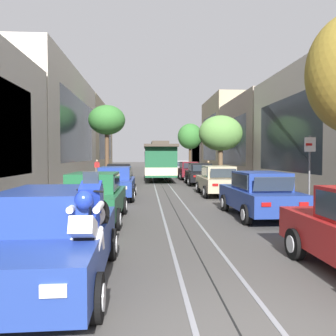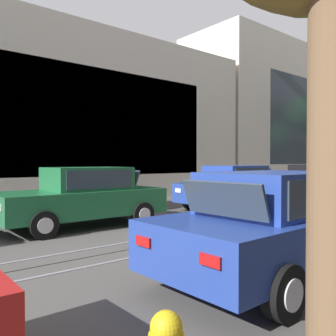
{
  "view_description": "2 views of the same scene",
  "coord_description": "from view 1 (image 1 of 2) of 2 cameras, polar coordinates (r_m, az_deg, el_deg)",
  "views": [
    {
      "loc": [
        -1.12,
        -3.43,
        2.15
      ],
      "look_at": [
        0.3,
        18.77,
        1.33
      ],
      "focal_mm": 36.68,
      "sensor_mm": 36.0,
      "label": 1
    },
    {
      "loc": [
        5.86,
        3.57,
        1.74
      ],
      "look_at": [
        -1.33,
        9.47,
        1.56
      ],
      "focal_mm": 37.97,
      "sensor_mm": 36.0,
      "label": 2
    }
  ],
  "objects": [
    {
      "name": "parked_car_black_fourth_left",
      "position": [
        23.29,
        -8.12,
        -1.24
      ],
      "size": [
        2.13,
        4.41,
        1.58
      ],
      "color": "black",
      "rests_on": "ground"
    },
    {
      "name": "pedestrian_on_left_pavement",
      "position": [
        37.5,
        -11.72,
        0.23
      ],
      "size": [
        0.55,
        0.4,
        1.69
      ],
      "color": "slate",
      "rests_on": "ground"
    },
    {
      "name": "parked_car_black_fourth_right",
      "position": [
        25.29,
        5.29,
        -0.97
      ],
      "size": [
        2.08,
        4.39,
        1.58
      ],
      "color": "black",
      "rests_on": "ground"
    },
    {
      "name": "ground_plane",
      "position": [
        29.81,
        -1.49,
        -2.04
      ],
      "size": [
        164.24,
        164.24,
        0.0
      ],
      "primitive_type": "plane",
      "color": "#4C4947"
    },
    {
      "name": "pedestrian_on_right_pavement",
      "position": [
        37.56,
        6.71,
        0.15
      ],
      "size": [
        0.55,
        0.4,
        1.57
      ],
      "color": "black",
      "rests_on": "ground"
    },
    {
      "name": "cable_car_trolley",
      "position": [
        29.15,
        -1.45,
        1.14
      ],
      "size": [
        2.58,
        9.14,
        3.28
      ],
      "color": "#1E5B38",
      "rests_on": "ground"
    },
    {
      "name": "building_facade_left",
      "position": [
        37.39,
        -17.67,
        6.1
      ],
      "size": [
        5.59,
        65.4,
        10.33
      ],
      "color": "beige",
      "rests_on": "ground"
    },
    {
      "name": "motorcycle_with_rider",
      "position": [
        5.23,
        -13.21,
        -10.72
      ],
      "size": [
        0.48,
        1.81,
        1.9
      ],
      "color": "black",
      "rests_on": "ground"
    },
    {
      "name": "parked_car_beige_mid_right",
      "position": [
        18.68,
        8.29,
        -2.07
      ],
      "size": [
        2.02,
        4.37,
        1.58
      ],
      "color": "#C1B28E",
      "rests_on": "ground"
    },
    {
      "name": "street_tree_kerb_right_mid",
      "position": [
        46.19,
        3.69,
        5.23
      ],
      "size": [
        3.32,
        3.32,
        6.41
      ],
      "color": "#4C3826",
      "rests_on": "ground"
    },
    {
      "name": "street_tree_kerb_right_second",
      "position": [
        28.01,
        8.73,
        5.68
      ],
      "size": [
        3.52,
        2.86,
        5.36
      ],
      "color": "brown",
      "rests_on": "ground"
    },
    {
      "name": "parked_car_blue_second_right",
      "position": [
        12.38,
        14.93,
        -4.24
      ],
      "size": [
        2.06,
        4.39,
        1.58
      ],
      "color": "#233D93",
      "rests_on": "ground"
    },
    {
      "name": "parked_car_blue_mid_left",
      "position": [
        17.22,
        -8.75,
        -2.42
      ],
      "size": [
        2.01,
        4.36,
        1.58
      ],
      "color": "#233D93",
      "rests_on": "ground"
    },
    {
      "name": "building_facade_right",
      "position": [
        37.38,
        13.94,
        5.05
      ],
      "size": [
        5.46,
        65.4,
        10.08
      ],
      "color": "gray",
      "rests_on": "ground"
    },
    {
      "name": "street_tree_kerb_left_second",
      "position": [
        36.23,
        -10.12,
        7.76
      ],
      "size": [
        3.77,
        3.88,
        7.33
      ],
      "color": "brown",
      "rests_on": "ground"
    },
    {
      "name": "parked_car_maroon_fifth_right",
      "position": [
        31.03,
        3.49,
        -0.4
      ],
      "size": [
        2.08,
        4.39,
        1.58
      ],
      "color": "maroon",
      "rests_on": "ground"
    },
    {
      "name": "parked_car_blue_near_left",
      "position": [
        6.12,
        -18.8,
        -10.78
      ],
      "size": [
        2.07,
        4.39,
        1.58
      ],
      "color": "#233D93",
      "rests_on": "ground"
    },
    {
      "name": "trolley_track_rails",
      "position": [
        34.36,
        -1.78,
        -1.48
      ],
      "size": [
        1.14,
        73.7,
        0.01
      ],
      "color": "gray",
      "rests_on": "ground"
    },
    {
      "name": "parked_car_green_second_left",
      "position": [
        11.44,
        -12.28,
        -4.73
      ],
      "size": [
        2.03,
        4.37,
        1.58
      ],
      "color": "#1E6038",
      "rests_on": "ground"
    },
    {
      "name": "street_sign_post",
      "position": [
        12.34,
        22.46,
        0.06
      ],
      "size": [
        0.36,
        0.09,
        2.82
      ],
      "color": "slate",
      "rests_on": "ground"
    },
    {
      "name": "parked_car_silver_sixth_right",
      "position": [
        37.5,
        2.21,
        0.04
      ],
      "size": [
        2.13,
        4.42,
        1.58
      ],
      "color": "#B7B7BC",
      "rests_on": "ground"
    }
  ]
}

